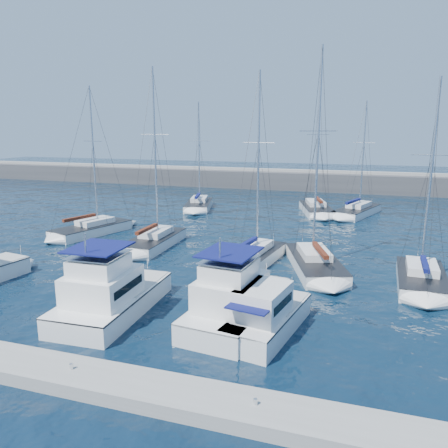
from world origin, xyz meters
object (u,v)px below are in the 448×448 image
(sailboat_mid_e, at_px, (421,279))
(sailboat_mid_c, at_px, (253,257))
(motor_yacht_stbd_inner, at_px, (236,302))
(sailboat_back_a, at_px, (199,205))
(sailboat_mid_d, at_px, (315,263))
(sailboat_back_b, at_px, (316,209))
(sailboat_mid_b, at_px, (154,241))
(sailboat_back_c, at_px, (357,211))
(sailboat_mid_a, at_px, (92,229))
(motor_yacht_stbd_outer, at_px, (266,317))
(motor_yacht_port_inner, at_px, (109,296))

(sailboat_mid_e, bearing_deg, sailboat_mid_c, 175.10)
(motor_yacht_stbd_inner, bearing_deg, sailboat_mid_c, 105.44)
(motor_yacht_stbd_inner, distance_m, sailboat_back_a, 35.00)
(sailboat_mid_d, distance_m, sailboat_back_b, 23.17)
(sailboat_back_a, bearing_deg, sailboat_back_b, -7.48)
(motor_yacht_stbd_inner, distance_m, sailboat_mid_e, 13.97)
(sailboat_mid_b, distance_m, sailboat_back_c, 27.08)
(sailboat_mid_a, xyz_separation_m, sailboat_mid_d, (22.85, -4.61, 0.01))
(sailboat_back_b, bearing_deg, sailboat_mid_b, -136.43)
(sailboat_back_c, bearing_deg, motor_yacht_stbd_inner, -80.15)
(sailboat_mid_d, xyz_separation_m, sailboat_mid_e, (7.31, -1.39, -0.01))
(sailboat_back_a, distance_m, sailboat_back_b, 15.34)
(motor_yacht_stbd_outer, distance_m, sailboat_back_b, 34.60)
(sailboat_back_c, bearing_deg, sailboat_mid_b, -109.96)
(sailboat_back_a, xyz_separation_m, sailboat_back_b, (15.24, 1.73, 0.01))
(motor_yacht_port_inner, height_order, motor_yacht_stbd_outer, motor_yacht_port_inner)
(sailboat_back_a, xyz_separation_m, sailboat_back_c, (20.21, 1.82, -0.01))
(motor_yacht_stbd_inner, bearing_deg, motor_yacht_stbd_outer, -19.71)
(sailboat_mid_a, height_order, sailboat_back_c, sailboat_mid_a)
(sailboat_mid_b, xyz_separation_m, sailboat_back_c, (17.25, 20.87, -0.03))
(motor_yacht_stbd_inner, distance_m, sailboat_mid_a, 24.84)
(motor_yacht_stbd_inner, xyz_separation_m, sailboat_mid_e, (10.50, 9.19, -0.61))
(motor_yacht_stbd_outer, height_order, sailboat_mid_b, sailboat_mid_b)
(sailboat_back_a, bearing_deg, motor_yacht_stbd_outer, -77.50)
(motor_yacht_stbd_inner, bearing_deg, sailboat_mid_e, 47.73)
(sailboat_mid_c, relative_size, sailboat_back_b, 0.97)
(motor_yacht_stbd_inner, xyz_separation_m, sailboat_mid_b, (-11.46, 12.83, -0.60))
(motor_yacht_stbd_inner, xyz_separation_m, sailboat_back_a, (-14.42, 31.89, -0.62))
(sailboat_mid_b, height_order, sailboat_mid_e, sailboat_mid_b)
(motor_yacht_stbd_outer, xyz_separation_m, sailboat_mid_e, (8.57, 10.14, -0.42))
(sailboat_mid_c, bearing_deg, motor_yacht_port_inner, -106.22)
(motor_yacht_stbd_outer, xyz_separation_m, sailboat_back_a, (-16.35, 32.84, -0.43))
(sailboat_mid_e, distance_m, sailboat_back_a, 33.71)
(sailboat_mid_a, bearing_deg, sailboat_mid_d, 5.37)
(motor_yacht_stbd_inner, distance_m, sailboat_mid_c, 10.86)
(sailboat_mid_a, distance_m, sailboat_mid_e, 30.74)
(motor_yacht_stbd_outer, xyz_separation_m, sailboat_back_b, (-1.11, 34.58, -0.42))
(motor_yacht_port_inner, xyz_separation_m, motor_yacht_stbd_outer, (9.12, 0.37, -0.19))
(sailboat_mid_a, bearing_deg, sailboat_mid_b, 0.75)
(motor_yacht_stbd_inner, xyz_separation_m, sailboat_mid_d, (3.20, 10.58, -0.60))
(motor_yacht_port_inner, bearing_deg, sailboat_mid_e, 28.66)
(sailboat_mid_a, height_order, sailboat_mid_b, sailboat_mid_b)
(sailboat_back_b, xyz_separation_m, sailboat_back_c, (4.97, 0.09, -0.01))
(sailboat_mid_b, relative_size, sailboat_back_b, 1.03)
(motor_yacht_stbd_inner, bearing_deg, sailboat_back_c, 86.81)
(motor_yacht_port_inner, distance_m, sailboat_mid_e, 20.59)
(sailboat_back_b, bearing_deg, motor_yacht_stbd_inner, -107.26)
(motor_yacht_stbd_outer, height_order, sailboat_mid_a, sailboat_mid_a)
(sailboat_mid_c, height_order, sailboat_back_c, sailboat_mid_c)
(motor_yacht_port_inner, relative_size, motor_yacht_stbd_outer, 1.22)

